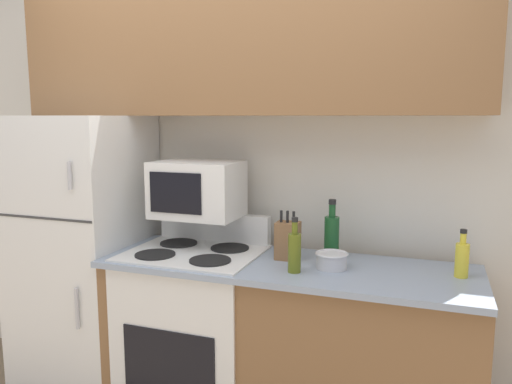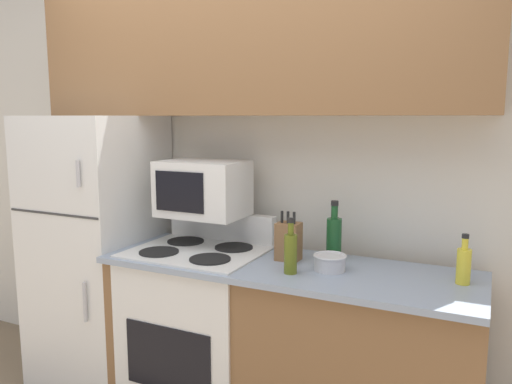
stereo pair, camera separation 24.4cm
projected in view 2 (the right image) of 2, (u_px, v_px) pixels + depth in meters
wall_back at (259, 181)px, 2.91m from camera, size 8.00×0.05×2.55m
lower_cabinets at (285, 352)px, 2.53m from camera, size 1.84×0.61×0.93m
refrigerator at (98, 252)px, 3.05m from camera, size 0.67×0.68×1.65m
upper_cabinets at (244, 50)px, 2.63m from camera, size 2.51×0.33×0.69m
stove at (199, 331)px, 2.73m from camera, size 0.69×0.59×1.10m
microwave at (203, 188)px, 2.73m from camera, size 0.46×0.33×0.30m
knife_block at (289, 241)px, 2.50m from camera, size 0.12×0.10×0.25m
bowl at (330, 262)px, 2.34m from camera, size 0.16×0.16×0.08m
bottle_wine_green at (334, 236)px, 2.52m from camera, size 0.08×0.08×0.30m
bottle_cooking_spray at (464, 264)px, 2.15m from camera, size 0.06×0.06×0.22m
bottle_olive_oil at (291, 252)px, 2.29m from camera, size 0.06×0.06×0.26m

